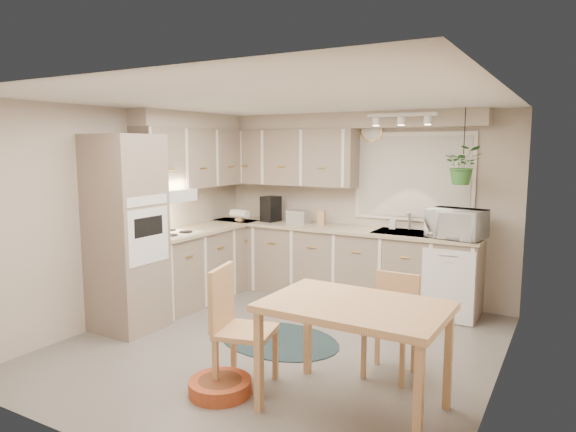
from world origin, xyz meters
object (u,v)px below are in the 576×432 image
at_px(chair_left, 246,328).
at_px(chair_back, 390,327).
at_px(pet_bed, 220,387).
at_px(microwave, 456,220).
at_px(braided_rug, 279,340).
at_px(dining_table, 354,357).

height_order(chair_left, chair_back, chair_left).
relative_size(pet_bed, microwave, 0.84).
xyz_separation_m(chair_left, pet_bed, (-0.10, -0.22, -0.44)).
bearing_deg(microwave, chair_left, -101.96).
bearing_deg(microwave, chair_back, -83.41).
bearing_deg(braided_rug, chair_back, -9.97).
height_order(chair_left, braided_rug, chair_left).
distance_m(dining_table, pet_bed, 1.13).
bearing_deg(chair_left, pet_bed, -38.87).
height_order(dining_table, microwave, microwave).
bearing_deg(chair_left, dining_table, 80.88).
bearing_deg(chair_left, chair_back, 115.10).
bearing_deg(pet_bed, braided_rug, 97.82).
bearing_deg(dining_table, chair_left, -175.54).
bearing_deg(chair_back, dining_table, 86.74).
relative_size(dining_table, chair_left, 1.32).
distance_m(dining_table, braided_rug, 1.56).
bearing_deg(dining_table, microwave, 85.56).
bearing_deg(pet_bed, chair_left, 64.71).
xyz_separation_m(pet_bed, microwave, (1.22, 2.80, 1.09)).
bearing_deg(chair_back, braided_rug, -9.82).
bearing_deg(braided_rug, dining_table, -37.53).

